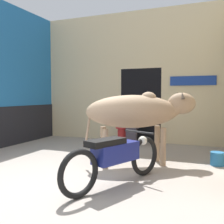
# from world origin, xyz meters

# --- Properties ---
(ground_plane) EXTENTS (30.00, 30.00, 0.00)m
(ground_plane) POSITION_xyz_m (0.00, 0.00, 0.00)
(ground_plane) COLOR #9E9389
(wall_left_shopfront) EXTENTS (0.25, 4.03, 3.78)m
(wall_left_shopfront) POSITION_xyz_m (-2.79, 2.01, 1.83)
(wall_left_shopfront) COLOR #236BAD
(wall_left_shopfront) RESTS_ON ground_plane
(wall_back_with_doorway) EXTENTS (5.41, 0.94, 3.78)m
(wall_back_with_doorway) POSITION_xyz_m (0.12, 4.27, 1.61)
(wall_back_with_doorway) COLOR beige
(wall_back_with_doorway) RESTS_ON ground_plane
(cow) EXTENTS (2.15, 1.54, 1.43)m
(cow) POSITION_xyz_m (1.01, 1.60, 1.04)
(cow) COLOR tan
(cow) RESTS_ON ground_plane
(motorcycle_near) EXTENTS (0.93, 1.93, 0.77)m
(motorcycle_near) POSITION_xyz_m (1.03, 0.29, 0.44)
(motorcycle_near) COLOR black
(motorcycle_near) RESTS_ON ground_plane
(shopkeeper_seated) EXTENTS (0.40, 0.34, 1.20)m
(shopkeeper_seated) POSITION_xyz_m (0.30, 3.48, 0.63)
(shopkeeper_seated) COLOR #3D3842
(shopkeeper_seated) RESTS_ON ground_plane
(plastic_stool) EXTENTS (0.38, 0.38, 0.44)m
(plastic_stool) POSITION_xyz_m (-0.08, 3.71, 0.24)
(plastic_stool) COLOR red
(plastic_stool) RESTS_ON ground_plane
(bucket) EXTENTS (0.26, 0.26, 0.26)m
(bucket) POSITION_xyz_m (2.45, 2.07, 0.13)
(bucket) COLOR #23669E
(bucket) RESTS_ON ground_plane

